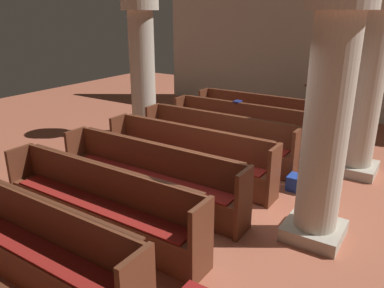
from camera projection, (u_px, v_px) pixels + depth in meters
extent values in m
plane|color=#AD5B42|center=(210.00, 197.00, 6.07)|extent=(19.20, 19.20, 0.00)
cube|color=beige|center=(327.00, 33.00, 10.12)|extent=(10.00, 0.16, 4.50)
cube|color=brown|center=(260.00, 117.00, 9.00)|extent=(3.08, 0.38, 0.05)
cube|color=brown|center=(264.00, 105.00, 9.04)|extent=(3.08, 0.04, 0.48)
cube|color=#562B1A|center=(265.00, 95.00, 9.00)|extent=(2.96, 0.06, 0.02)
cube|color=#5B2D1B|center=(204.00, 107.00, 9.79)|extent=(0.06, 0.44, 0.93)
cube|color=#5B2D1B|center=(328.00, 126.00, 8.18)|extent=(0.06, 0.44, 0.93)
cube|color=brown|center=(257.00, 127.00, 8.93)|extent=(3.08, 0.03, 0.38)
cube|color=maroon|center=(260.00, 116.00, 8.97)|extent=(2.83, 0.32, 0.03)
cube|color=brown|center=(241.00, 128.00, 8.18)|extent=(3.08, 0.38, 0.05)
cube|color=brown|center=(245.00, 114.00, 8.22)|extent=(3.08, 0.04, 0.48)
cube|color=#562B1A|center=(246.00, 104.00, 8.18)|extent=(2.96, 0.06, 0.02)
cube|color=#5B2D1B|center=(181.00, 116.00, 8.97)|extent=(0.06, 0.44, 0.93)
cube|color=#5B2D1B|center=(314.00, 139.00, 7.36)|extent=(0.06, 0.44, 0.93)
cube|color=brown|center=(237.00, 139.00, 8.11)|extent=(3.08, 0.03, 0.38)
cube|color=maroon|center=(240.00, 126.00, 8.15)|extent=(2.83, 0.32, 0.03)
cube|color=brown|center=(217.00, 141.00, 7.36)|extent=(3.08, 0.38, 0.05)
cube|color=brown|center=(221.00, 126.00, 7.40)|extent=(3.08, 0.04, 0.48)
cube|color=#562B1A|center=(223.00, 114.00, 7.36)|extent=(2.96, 0.06, 0.02)
cube|color=#5B2D1B|center=(153.00, 126.00, 8.15)|extent=(0.06, 0.44, 0.93)
cube|color=#5B2D1B|center=(296.00, 155.00, 6.54)|extent=(0.06, 0.44, 0.93)
cube|color=brown|center=(212.00, 154.00, 7.29)|extent=(3.08, 0.03, 0.38)
cube|color=maroon|center=(216.00, 139.00, 7.33)|extent=(2.83, 0.32, 0.03)
cube|color=brown|center=(187.00, 157.00, 6.54)|extent=(3.08, 0.38, 0.05)
cube|color=brown|center=(193.00, 140.00, 6.58)|extent=(3.08, 0.04, 0.48)
cube|color=#562B1A|center=(194.00, 127.00, 6.54)|extent=(2.96, 0.06, 0.02)
cube|color=#5B2D1B|center=(120.00, 139.00, 7.33)|extent=(0.06, 0.44, 0.93)
cube|color=#5B2D1B|center=(274.00, 176.00, 5.72)|extent=(0.06, 0.44, 0.93)
cube|color=brown|center=(182.00, 172.00, 6.47)|extent=(3.08, 0.03, 0.38)
cube|color=maroon|center=(187.00, 156.00, 6.51)|extent=(2.83, 0.32, 0.03)
cube|color=brown|center=(149.00, 178.00, 5.72)|extent=(3.08, 0.38, 0.05)
cube|color=brown|center=(155.00, 159.00, 5.76)|extent=(3.08, 0.04, 0.48)
cube|color=#562B1A|center=(157.00, 144.00, 5.72)|extent=(2.96, 0.06, 0.02)
cube|color=#5B2D1B|center=(78.00, 155.00, 6.51)|extent=(0.06, 0.44, 0.93)
cube|color=#5B2D1B|center=(243.00, 203.00, 4.90)|extent=(0.06, 0.44, 0.93)
cube|color=brown|center=(142.00, 195.00, 5.65)|extent=(3.08, 0.03, 0.38)
cube|color=maroon|center=(148.00, 177.00, 5.69)|extent=(2.83, 0.32, 0.03)
cube|color=brown|center=(98.00, 206.00, 4.90)|extent=(3.08, 0.38, 0.05)
cube|color=brown|center=(106.00, 183.00, 4.94)|extent=(3.08, 0.04, 0.48)
cube|color=#562B1A|center=(107.00, 166.00, 4.90)|extent=(2.96, 0.06, 0.02)
cube|color=#5B2D1B|center=(24.00, 176.00, 5.69)|extent=(0.06, 0.44, 0.93)
cube|color=#5B2D1B|center=(201.00, 242.00, 4.08)|extent=(0.06, 0.44, 0.93)
cube|color=brown|center=(89.00, 227.00, 4.83)|extent=(3.08, 0.03, 0.38)
cube|color=maroon|center=(97.00, 205.00, 4.87)|extent=(2.83, 0.32, 0.03)
cube|color=brown|center=(26.00, 246.00, 4.08)|extent=(3.08, 0.38, 0.05)
cube|color=brown|center=(37.00, 218.00, 4.12)|extent=(3.08, 0.04, 0.48)
cube|color=#562B1A|center=(38.00, 197.00, 4.08)|extent=(2.96, 0.06, 0.02)
cube|color=brown|center=(15.00, 271.00, 4.01)|extent=(3.08, 0.03, 0.38)
cube|color=maroon|center=(24.00, 244.00, 4.05)|extent=(2.83, 0.32, 0.03)
cube|color=#B6AD9A|center=(354.00, 167.00, 6.96)|extent=(0.77, 0.77, 0.18)
cylinder|color=beige|center=(365.00, 92.00, 6.49)|extent=(0.57, 0.57, 2.64)
cylinder|color=beige|center=(379.00, 0.00, 6.01)|extent=(0.83, 0.83, 0.30)
cube|color=#B6AD9A|center=(145.00, 130.00, 9.14)|extent=(0.77, 0.77, 0.18)
cylinder|color=beige|center=(143.00, 71.00, 8.67)|extent=(0.57, 0.57, 2.64)
cylinder|color=beige|center=(140.00, 3.00, 8.18)|extent=(0.83, 0.83, 0.30)
cube|color=#B6AD9A|center=(313.00, 230.00, 4.97)|extent=(0.73, 0.73, 0.18)
cylinder|color=beige|center=(326.00, 128.00, 4.50)|extent=(0.54, 0.54, 2.64)
cube|color=brown|center=(312.00, 125.00, 9.78)|extent=(0.45, 0.45, 0.06)
cube|color=brown|center=(313.00, 108.00, 9.64)|extent=(0.28, 0.28, 0.95)
cube|color=brown|center=(316.00, 87.00, 9.46)|extent=(0.48, 0.35, 0.15)
cube|color=navy|center=(238.00, 101.00, 8.28)|extent=(0.14, 0.21, 0.03)
cube|color=navy|center=(298.00, 183.00, 6.25)|extent=(0.34, 0.29, 0.25)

